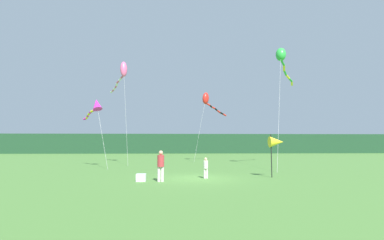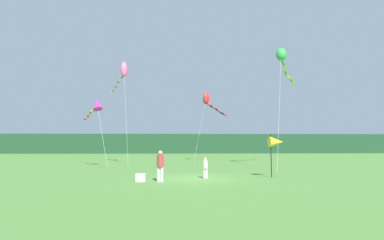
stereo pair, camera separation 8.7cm
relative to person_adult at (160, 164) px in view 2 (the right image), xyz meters
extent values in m
plane|color=#477533|center=(2.09, 1.42, -0.96)|extent=(120.00, 120.00, 0.00)
cube|color=#1E4228|center=(2.09, 46.42, 1.23)|extent=(108.00, 2.91, 4.38)
cylinder|color=silver|center=(-0.09, 0.00, -0.55)|extent=(0.17, 0.17, 0.82)
cylinder|color=silver|center=(0.09, 0.00, -0.55)|extent=(0.17, 0.17, 0.82)
cylinder|color=#B23338|center=(0.00, 0.00, 0.19)|extent=(0.38, 0.38, 0.65)
sphere|color=tan|center=(0.00, 0.00, 0.64)|extent=(0.24, 0.24, 0.24)
cylinder|color=silver|center=(2.57, 1.29, -0.66)|extent=(0.13, 0.13, 0.60)
cylinder|color=silver|center=(2.71, 1.29, -0.66)|extent=(0.13, 0.13, 0.60)
cylinder|color=silver|center=(2.64, 1.29, -0.12)|extent=(0.28, 0.28, 0.48)
sphere|color=tan|center=(2.64, 1.29, 0.21)|extent=(0.18, 0.18, 0.18)
cube|color=silver|center=(-1.10, 0.16, -0.75)|extent=(0.53, 0.37, 0.43)
cylinder|color=black|center=(6.82, 1.62, 0.39)|extent=(0.06, 0.06, 2.70)
cone|color=yellow|center=(7.17, 1.62, 1.26)|extent=(0.90, 0.70, 0.70)
cylinder|color=#B2B2B2|center=(3.41, 15.96, 2.84)|extent=(1.57, 1.76, 7.60)
ellipsoid|color=red|center=(4.18, 16.82, 6.64)|extent=(1.27, 1.31, 1.59)
cylinder|color=red|center=(4.44, 17.03, 5.97)|extent=(0.69, 0.61, 0.38)
cylinder|color=black|center=(4.86, 17.54, 5.80)|extent=(0.50, 0.72, 0.33)
cylinder|color=red|center=(5.24, 18.08, 5.69)|extent=(0.62, 0.65, 0.30)
cylinder|color=black|center=(5.64, 18.60, 5.55)|extent=(0.56, 0.71, 0.37)
cylinder|color=red|center=(6.04, 19.13, 5.36)|extent=(0.63, 0.68, 0.40)
cylinder|color=black|center=(6.51, 19.61, 5.17)|extent=(0.66, 0.63, 0.37)
cylinder|color=red|center=(6.99, 20.08, 5.00)|extent=(0.64, 0.65, 0.35)
cylinder|color=#B2B2B2|center=(-4.30, 11.59, 3.96)|extent=(0.99, 1.72, 9.84)
ellipsoid|color=#E5598C|center=(-4.78, 12.43, 8.88)|extent=(1.03, 1.07, 1.71)
cylinder|color=#E5598C|center=(-4.94, 12.65, 8.14)|extent=(0.52, 0.59, 0.35)
cylinder|color=white|center=(-5.27, 13.08, 7.97)|extent=(0.52, 0.60, 0.38)
cylinder|color=#E5598C|center=(-5.58, 13.52, 7.80)|extent=(0.50, 0.60, 0.35)
cylinder|color=white|center=(-5.82, 13.99, 7.64)|extent=(0.38, 0.63, 0.35)
cylinder|color=#E5598C|center=(-6.03, 14.49, 7.49)|extent=(0.44, 0.61, 0.33)
cylinder|color=white|center=(-6.28, 14.96, 7.36)|extent=(0.46, 0.60, 0.31)
cylinder|color=#E5598C|center=(-6.55, 15.43, 7.26)|extent=(0.45, 0.60, 0.28)
cylinder|color=white|center=(-6.83, 15.89, 7.18)|extent=(0.48, 0.59, 0.28)
cylinder|color=#B2B2B2|center=(9.44, 6.92, 4.34)|extent=(2.46, 4.85, 10.60)
ellipsoid|color=green|center=(10.66, 9.33, 9.63)|extent=(1.42, 1.57, 1.54)
cylinder|color=green|center=(10.95, 9.71, 8.97)|extent=(0.77, 0.93, 0.45)
cylinder|color=yellow|center=(11.42, 10.54, 8.70)|extent=(0.57, 1.02, 0.47)
cylinder|color=green|center=(11.85, 11.39, 8.44)|extent=(0.70, 0.96, 0.43)
cylinder|color=yellow|center=(12.42, 12.16, 8.22)|extent=(0.80, 0.89, 0.39)
cylinder|color=green|center=(13.03, 12.90, 8.06)|extent=(0.78, 0.89, 0.33)
cylinder|color=yellow|center=(13.52, 13.71, 7.88)|extent=(0.58, 1.00, 0.42)
cylinder|color=#B2B2B2|center=(-5.62, 8.31, 1.87)|extent=(1.61, 1.77, 5.67)
cone|color=#E026B2|center=(-6.41, 9.18, 4.70)|extent=(1.37, 1.39, 1.23)
cylinder|color=#E026B2|center=(-6.59, 9.30, 4.23)|extent=(0.52, 0.44, 0.33)
cylinder|color=yellow|center=(-6.92, 9.56, 4.13)|extent=(0.47, 0.46, 0.27)
cylinder|color=#E026B2|center=(-7.19, 9.89, 4.05)|extent=(0.42, 0.50, 0.28)
cylinder|color=yellow|center=(-7.43, 10.25, 3.95)|extent=(0.44, 0.51, 0.32)
cylinder|color=#E026B2|center=(-7.65, 10.62, 3.83)|extent=(0.41, 0.52, 0.31)
cylinder|color=yellow|center=(-7.87, 10.99, 3.69)|extent=(0.42, 0.53, 0.34)
cylinder|color=#E026B2|center=(-8.14, 11.31, 3.59)|extent=(0.48, 0.45, 0.26)
camera|label=1|loc=(1.04, -15.17, 1.11)|focal=25.16mm
camera|label=2|loc=(1.13, -15.17, 1.11)|focal=25.16mm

